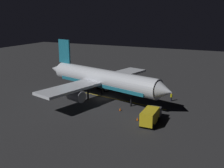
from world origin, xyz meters
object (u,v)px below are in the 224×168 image
baggage_truck (151,116)px  ground_crew_worker (171,97)px  traffic_cone_near_left (137,119)px  catering_truck (103,84)px  traffic_cone_far (159,93)px  traffic_cone_near_right (120,109)px  airliner (101,79)px  traffic_cone_under_wing (148,106)px

baggage_truck → ground_crew_worker: 12.91m
traffic_cone_near_left → catering_truck: bearing=-136.3°
baggage_truck → traffic_cone_far: bearing=-169.0°
catering_truck → traffic_cone_near_left: catering_truck is taller
baggage_truck → traffic_cone_near_right: baggage_truck is taller
airliner → traffic_cone_far: airliner is taller
catering_truck → traffic_cone_under_wing: size_ratio=11.01×
traffic_cone_near_left → traffic_cone_far: (-16.44, -0.86, 0.00)m
traffic_cone_near_left → baggage_truck: bearing=83.6°
traffic_cone_under_wing → catering_truck: bearing=-119.9°
catering_truck → airliner: bearing=24.0°
baggage_truck → traffic_cone_near_left: bearing=-96.4°
airliner → catering_truck: (-6.53, -2.91, -2.95)m
traffic_cone_near_right → baggage_truck: bearing=64.2°
traffic_cone_far → baggage_truck: bearing=11.0°
traffic_cone_near_left → traffic_cone_under_wing: size_ratio=1.00×
baggage_truck → traffic_cone_near_right: 7.71m
ground_crew_worker → traffic_cone_under_wing: 6.68m
airliner → catering_truck: 7.73m
airliner → ground_crew_worker: airliner is taller
baggage_truck → traffic_cone_near_left: (-0.27, -2.38, -1.04)m
ground_crew_worker → traffic_cone_far: size_ratio=3.16×
airliner → catering_truck: bearing=-156.0°
baggage_truck → traffic_cone_under_wing: baggage_truck is taller
traffic_cone_under_wing → traffic_cone_near_right: bearing=-48.3°
catering_truck → traffic_cone_near_right: bearing=39.3°
airliner → traffic_cone_near_left: bearing=53.8°
traffic_cone_under_wing → traffic_cone_near_left: bearing=2.8°
traffic_cone_near_right → traffic_cone_near_left: bearing=55.8°
traffic_cone_near_right → traffic_cone_far: 13.87m
baggage_truck → catering_truck: size_ratio=1.03×
airliner → traffic_cone_far: (-8.37, 10.17, -4.01)m
baggage_truck → ground_crew_worker: (-12.89, 0.45, -0.41)m
traffic_cone_under_wing → traffic_cone_far: 9.68m
traffic_cone_near_right → traffic_cone_far: same height
traffic_cone_far → traffic_cone_near_right: bearing=-15.2°
traffic_cone_under_wing → ground_crew_worker: bearing=151.6°
catering_truck → traffic_cone_far: size_ratio=11.01×
ground_crew_worker → traffic_cone_near_left: 12.96m
catering_truck → traffic_cone_near_right: 14.94m
baggage_truck → traffic_cone_under_wing: (-7.04, -2.71, -1.04)m
airliner → traffic_cone_under_wing: airliner is taller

